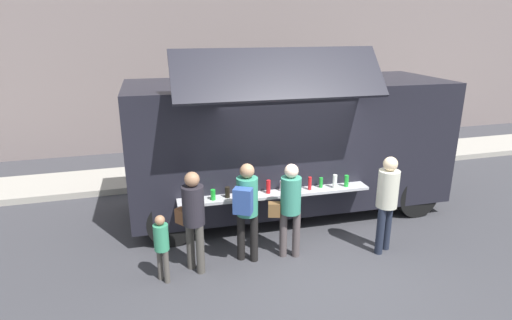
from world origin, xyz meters
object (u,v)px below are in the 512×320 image
(customer_front_ordering, at_px, (290,203))
(food_truck_main, at_px, (288,142))
(customer_mid_with_backpack, at_px, (247,204))
(customer_rear_waiting, at_px, (193,213))
(customer_extra_browsing, at_px, (387,196))
(child_near_queue, at_px, (162,243))
(trash_bin, at_px, (396,146))

(customer_front_ordering, bearing_deg, food_truck_main, -1.49)
(customer_front_ordering, xyz_separation_m, customer_mid_with_backpack, (-0.73, 0.04, 0.06))
(food_truck_main, bearing_deg, customer_front_ordering, -107.33)
(customer_front_ordering, distance_m, customer_rear_waiting, 1.60)
(food_truck_main, bearing_deg, customer_mid_with_backpack, -125.39)
(customer_rear_waiting, height_order, customer_extra_browsing, customer_extra_browsing)
(child_near_queue, bearing_deg, customer_mid_with_backpack, -27.90)
(customer_rear_waiting, xyz_separation_m, customer_extra_browsing, (3.25, -0.30, 0.03))
(customer_rear_waiting, relative_size, customer_extra_browsing, 0.97)
(food_truck_main, height_order, customer_extra_browsing, food_truck_main)
(trash_bin, bearing_deg, customer_front_ordering, -139.16)
(trash_bin, height_order, customer_front_ordering, customer_front_ordering)
(customer_mid_with_backpack, xyz_separation_m, customer_extra_browsing, (2.37, -0.33, -0.01))
(customer_front_ordering, relative_size, child_near_queue, 1.50)
(child_near_queue, bearing_deg, customer_front_ordering, -31.82)
(customer_front_ordering, height_order, customer_extra_browsing, customer_extra_browsing)
(child_near_queue, bearing_deg, food_truck_main, -0.31)
(trash_bin, distance_m, customer_mid_with_backpack, 6.93)
(customer_front_ordering, bearing_deg, customer_rear_waiting, 107.47)
(trash_bin, bearing_deg, customer_rear_waiting, -147.06)
(trash_bin, relative_size, child_near_queue, 0.82)
(customer_rear_waiting, bearing_deg, customer_mid_with_backpack, -33.21)
(customer_mid_with_backpack, bearing_deg, child_near_queue, 127.77)
(customer_mid_with_backpack, distance_m, child_near_queue, 1.46)
(customer_extra_browsing, bearing_deg, food_truck_main, -2.31)
(food_truck_main, relative_size, trash_bin, 7.02)
(customer_mid_with_backpack, xyz_separation_m, customer_rear_waiting, (-0.88, -0.03, -0.05))
(customer_rear_waiting, bearing_deg, trash_bin, -2.55)
(customer_front_ordering, distance_m, customer_extra_browsing, 1.67)
(food_truck_main, height_order, child_near_queue, food_truck_main)
(customer_mid_with_backpack, bearing_deg, trash_bin, -24.12)
(customer_front_ordering, xyz_separation_m, customer_extra_browsing, (1.65, -0.29, 0.05))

